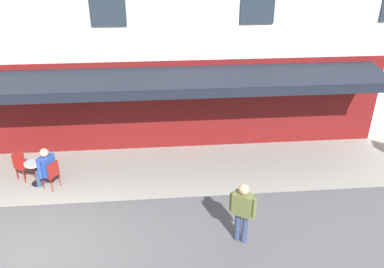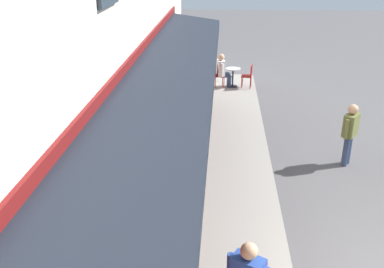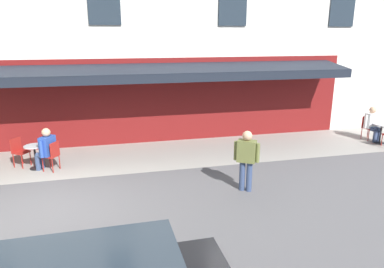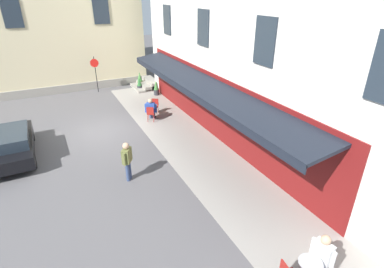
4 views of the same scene
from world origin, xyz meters
name	(u,v)px [view 4 (image 4 of 4)]	position (x,y,z in m)	size (l,w,h in m)	color
ground_plane	(106,131)	(0.00, 0.00, 0.00)	(70.00, 70.00, 0.00)	#565456
sidewalk_cafe_terrace	(189,143)	(-3.25, -3.40, 0.00)	(20.50, 3.20, 0.01)	gray
back_alley_steps	(148,84)	(6.60, -4.59, 0.24)	(2.40, 1.75, 0.60)	gray
cafe_chair_red_corner_left	(324,256)	(-11.56, -3.35, 0.55)	(0.46, 0.46, 0.91)	maroon
cafe_table_mid_terrace	(152,109)	(0.70, -2.92, 0.49)	(0.60, 0.60, 0.75)	black
cafe_chair_red_near_door	(151,113)	(0.14, -2.61, 0.55)	(0.54, 0.54, 0.91)	maroon
cafe_chair_red_by_window	(155,105)	(1.22, -3.27, 0.55)	(0.55, 0.55, 0.91)	maroon
seated_patron_in_blue	(151,109)	(0.33, -2.72, 0.71)	(0.66, 0.63, 1.33)	navy
seated_companion_in_white	(320,256)	(-11.60, -3.13, 0.71)	(0.69, 0.61, 1.34)	navy
walking_pedestrian_in_olive	(127,159)	(-5.01, 0.11, 0.96)	(0.58, 0.49, 1.64)	navy
no_parking_sign	(95,68)	(7.10, -0.92, 1.79)	(0.18, 0.57, 2.60)	black
potted_plant_mid_terrace	(140,79)	(7.07, -4.14, 0.57)	(0.39, 0.39, 1.17)	brown
potted_plant_under_sign	(139,84)	(6.34, -3.87, 0.43)	(0.38, 0.38, 0.89)	#2D2D33
potted_plant_entrance_right	(156,88)	(4.54, -4.57, 0.54)	(0.38, 0.38, 1.10)	#2D2D33
parked_car_black	(10,144)	(-1.03, 4.33, 0.71)	(4.32, 1.85, 1.33)	black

